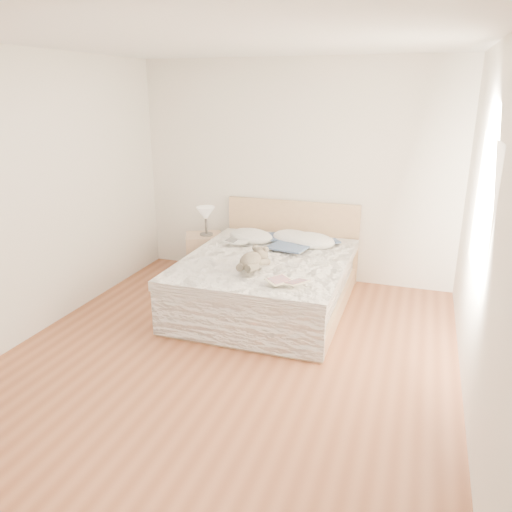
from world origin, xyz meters
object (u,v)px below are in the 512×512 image
at_px(nightstand, 204,255).
at_px(table_lamp, 206,215).
at_px(teddy_bear, 251,268).
at_px(bed, 269,280).
at_px(childrens_book, 287,282).
at_px(photo_book, 238,242).

height_order(nightstand, table_lamp, table_lamp).
bearing_deg(teddy_bear, bed, 95.68).
bearing_deg(teddy_bear, childrens_book, -19.44).
height_order(photo_book, teddy_bear, teddy_bear).
height_order(table_lamp, teddy_bear, table_lamp).
bearing_deg(teddy_bear, table_lamp, 136.41).
xyz_separation_m(bed, childrens_book, (0.43, -0.80, 0.32)).
distance_m(bed, childrens_book, 0.96).
xyz_separation_m(bed, table_lamp, (-1.04, 0.64, 0.51)).
relative_size(bed, photo_book, 7.24).
xyz_separation_m(photo_book, teddy_bear, (0.46, -0.85, 0.02)).
height_order(childrens_book, teddy_bear, teddy_bear).
distance_m(table_lamp, photo_book, 0.71).
bearing_deg(nightstand, childrens_book, -43.70).
bearing_deg(nightstand, table_lamp, -1.58).
distance_m(nightstand, photo_book, 0.80).
distance_m(bed, nightstand, 1.25).
xyz_separation_m(bed, nightstand, (-1.07, 0.64, -0.03)).
relative_size(table_lamp, photo_book, 1.23).
relative_size(bed, table_lamp, 5.89).
bearing_deg(table_lamp, photo_book, -33.59).
height_order(nightstand, childrens_book, childrens_book).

